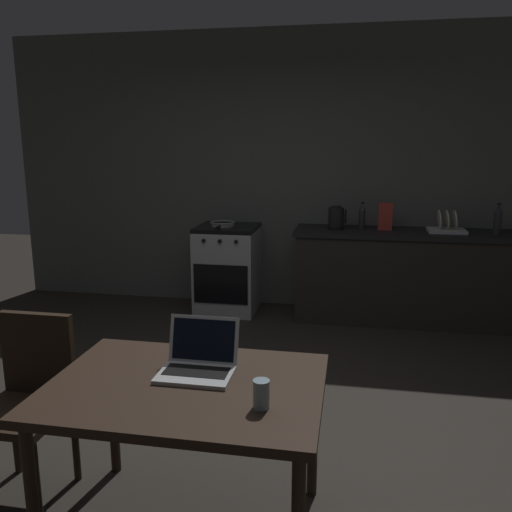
{
  "coord_description": "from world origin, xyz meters",
  "views": [
    {
      "loc": [
        0.74,
        -2.81,
        1.7
      ],
      "look_at": [
        0.05,
        0.95,
        0.88
      ],
      "focal_mm": 36.67,
      "sensor_mm": 36.0,
      "label": 1
    }
  ],
  "objects_px": {
    "drinking_glass": "(261,394)",
    "bottle_b": "(362,216)",
    "chair": "(29,394)",
    "laptop": "(198,363)",
    "bottle": "(498,220)",
    "dish_rack": "(447,227)",
    "stove_oven": "(228,268)",
    "frying_pan": "(222,224)",
    "cereal_box": "(385,217)",
    "electric_kettle": "(336,218)",
    "dining_table": "(186,399)"
  },
  "relations": [
    {
      "from": "chair",
      "to": "dish_rack",
      "type": "height_order",
      "value": "dish_rack"
    },
    {
      "from": "chair",
      "to": "laptop",
      "type": "distance_m",
      "value": 0.91
    },
    {
      "from": "chair",
      "to": "electric_kettle",
      "type": "relative_size",
      "value": 3.91
    },
    {
      "from": "stove_oven",
      "to": "cereal_box",
      "type": "height_order",
      "value": "cereal_box"
    },
    {
      "from": "drinking_glass",
      "to": "bottle_b",
      "type": "distance_m",
      "value": 3.4
    },
    {
      "from": "dish_rack",
      "to": "frying_pan",
      "type": "bearing_deg",
      "value": -179.24
    },
    {
      "from": "bottle",
      "to": "frying_pan",
      "type": "xyz_separation_m",
      "value": [
        -2.59,
        0.02,
        -0.11
      ]
    },
    {
      "from": "stove_oven",
      "to": "cereal_box",
      "type": "bearing_deg",
      "value": 0.83
    },
    {
      "from": "stove_oven",
      "to": "dish_rack",
      "type": "height_order",
      "value": "dish_rack"
    },
    {
      "from": "laptop",
      "to": "cereal_box",
      "type": "xyz_separation_m",
      "value": [
        0.96,
        3.04,
        0.26
      ]
    },
    {
      "from": "dining_table",
      "to": "bottle_b",
      "type": "bearing_deg",
      "value": 76.62
    },
    {
      "from": "chair",
      "to": "bottle",
      "type": "xyz_separation_m",
      "value": [
        2.82,
        2.93,
        0.51
      ]
    },
    {
      "from": "dining_table",
      "to": "drinking_glass",
      "type": "xyz_separation_m",
      "value": [
        0.35,
        -0.15,
        0.13
      ]
    },
    {
      "from": "dining_table",
      "to": "laptop",
      "type": "height_order",
      "value": "laptop"
    },
    {
      "from": "bottle",
      "to": "bottle_b",
      "type": "height_order",
      "value": "bottle"
    },
    {
      "from": "stove_oven",
      "to": "bottle",
      "type": "relative_size",
      "value": 3.07
    },
    {
      "from": "laptop",
      "to": "bottle",
      "type": "bearing_deg",
      "value": 59.37
    },
    {
      "from": "dining_table",
      "to": "frying_pan",
      "type": "xyz_separation_m",
      "value": [
        -0.61,
        3.1,
        0.27
      ]
    },
    {
      "from": "dish_rack",
      "to": "chair",
      "type": "bearing_deg",
      "value": -128.77
    },
    {
      "from": "stove_oven",
      "to": "laptop",
      "type": "bearing_deg",
      "value": -78.89
    },
    {
      "from": "frying_pan",
      "to": "bottle",
      "type": "bearing_deg",
      "value": -0.47
    },
    {
      "from": "dining_table",
      "to": "cereal_box",
      "type": "bearing_deg",
      "value": 72.71
    },
    {
      "from": "dining_table",
      "to": "bottle_b",
      "type": "xyz_separation_m",
      "value": [
        0.76,
        3.21,
        0.37
      ]
    },
    {
      "from": "laptop",
      "to": "drinking_glass",
      "type": "bearing_deg",
      "value": -36.0
    },
    {
      "from": "chair",
      "to": "dish_rack",
      "type": "distance_m",
      "value": 3.85
    },
    {
      "from": "bottle",
      "to": "frying_pan",
      "type": "height_order",
      "value": "bottle"
    },
    {
      "from": "drinking_glass",
      "to": "dish_rack",
      "type": "distance_m",
      "value": 3.5
    },
    {
      "from": "stove_oven",
      "to": "laptop",
      "type": "height_order",
      "value": "laptop"
    },
    {
      "from": "chair",
      "to": "bottle_b",
      "type": "distance_m",
      "value": 3.5
    },
    {
      "from": "cereal_box",
      "to": "dish_rack",
      "type": "xyz_separation_m",
      "value": [
        0.56,
        -0.02,
        -0.08
      ]
    },
    {
      "from": "chair",
      "to": "drinking_glass",
      "type": "bearing_deg",
      "value": -14.71
    },
    {
      "from": "chair",
      "to": "electric_kettle",
      "type": "bearing_deg",
      "value": 64.77
    },
    {
      "from": "stove_oven",
      "to": "bottle_b",
      "type": "height_order",
      "value": "bottle_b"
    },
    {
      "from": "laptop",
      "to": "frying_pan",
      "type": "xyz_separation_m",
      "value": [
        -0.64,
        2.99,
        0.15
      ]
    },
    {
      "from": "dining_table",
      "to": "bottle",
      "type": "height_order",
      "value": "bottle"
    },
    {
      "from": "stove_oven",
      "to": "electric_kettle",
      "type": "height_order",
      "value": "electric_kettle"
    },
    {
      "from": "chair",
      "to": "electric_kettle",
      "type": "height_order",
      "value": "electric_kettle"
    },
    {
      "from": "frying_pan",
      "to": "bottle_b",
      "type": "relative_size",
      "value": 1.63
    },
    {
      "from": "dining_table",
      "to": "frying_pan",
      "type": "height_order",
      "value": "frying_pan"
    },
    {
      "from": "frying_pan",
      "to": "cereal_box",
      "type": "bearing_deg",
      "value": 1.75
    },
    {
      "from": "dining_table",
      "to": "bottle",
      "type": "xyz_separation_m",
      "value": [
        1.97,
        3.08,
        0.38
      ]
    },
    {
      "from": "chair",
      "to": "bottle",
      "type": "relative_size",
      "value": 3.08
    },
    {
      "from": "drinking_glass",
      "to": "dish_rack",
      "type": "relative_size",
      "value": 0.33
    },
    {
      "from": "laptop",
      "to": "bottle",
      "type": "distance_m",
      "value": 3.56
    },
    {
      "from": "bottle",
      "to": "dish_rack",
      "type": "xyz_separation_m",
      "value": [
        -0.43,
        0.05,
        -0.09
      ]
    },
    {
      "from": "frying_pan",
      "to": "bottle_b",
      "type": "distance_m",
      "value": 1.38
    },
    {
      "from": "bottle",
      "to": "drinking_glass",
      "type": "xyz_separation_m",
      "value": [
        -1.62,
        -3.23,
        -0.25
      ]
    },
    {
      "from": "bottle_b",
      "to": "stove_oven",
      "type": "bearing_deg",
      "value": -176.46
    },
    {
      "from": "bottle_b",
      "to": "bottle",
      "type": "bearing_deg",
      "value": -6.13
    },
    {
      "from": "drinking_glass",
      "to": "cereal_box",
      "type": "bearing_deg",
      "value": 79.18
    }
  ]
}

